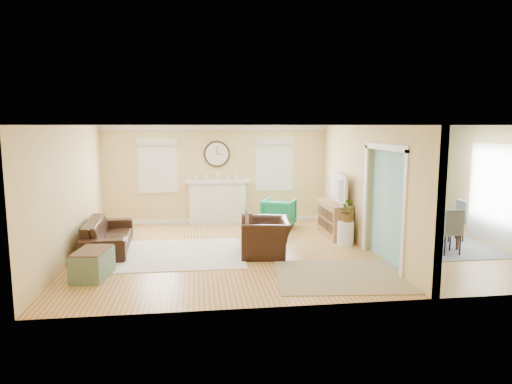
# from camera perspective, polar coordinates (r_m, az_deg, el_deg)

# --- Properties ---
(floor) EXTENTS (9.00, 9.00, 0.00)m
(floor) POSITION_cam_1_polar(r_m,az_deg,el_deg) (9.75, 4.93, -7.16)
(floor) COLOR #996228
(floor) RESTS_ON ground
(wall_back) EXTENTS (9.00, 0.02, 2.60)m
(wall_back) POSITION_cam_1_polar(r_m,az_deg,el_deg) (12.42, 2.04, 2.30)
(wall_back) COLOR tan
(wall_back) RESTS_ON ground
(wall_front) EXTENTS (9.00, 0.02, 2.60)m
(wall_front) POSITION_cam_1_polar(r_m,az_deg,el_deg) (6.63, 10.63, -3.08)
(wall_front) COLOR tan
(wall_front) RESTS_ON ground
(wall_left) EXTENTS (0.02, 6.00, 2.60)m
(wall_left) POSITION_cam_1_polar(r_m,az_deg,el_deg) (9.59, -22.24, -0.08)
(wall_left) COLOR tan
(wall_left) RESTS_ON ground
(wall_right) EXTENTS (0.02, 6.00, 2.60)m
(wall_right) POSITION_cam_1_polar(r_m,az_deg,el_deg) (11.35, 27.82, 0.78)
(wall_right) COLOR tan
(wall_right) RESTS_ON ground
(ceiling) EXTENTS (9.00, 6.00, 0.02)m
(ceiling) POSITION_cam_1_polar(r_m,az_deg,el_deg) (9.40, 5.13, 8.30)
(ceiling) COLOR white
(ceiling) RESTS_ON wall_back
(partition) EXTENTS (0.17, 6.00, 2.60)m
(partition) POSITION_cam_1_polar(r_m,az_deg,el_deg) (10.18, 13.03, 1.10)
(partition) COLOR tan
(partition) RESTS_ON ground
(fireplace) EXTENTS (1.70, 0.30, 1.17)m
(fireplace) POSITION_cam_1_polar(r_m,az_deg,el_deg) (12.23, -4.83, -1.13)
(fireplace) COLOR white
(fireplace) RESTS_ON ground
(wall_clock) EXTENTS (0.70, 0.07, 0.70)m
(wall_clock) POSITION_cam_1_polar(r_m,az_deg,el_deg) (12.18, -4.92, 4.76)
(wall_clock) COLOR #442D1C
(wall_clock) RESTS_ON wall_back
(window_left) EXTENTS (1.05, 0.13, 1.42)m
(window_left) POSITION_cam_1_polar(r_m,az_deg,el_deg) (12.21, -12.20, 3.71)
(window_left) COLOR white
(window_left) RESTS_ON wall_back
(window_right) EXTENTS (1.05, 0.13, 1.42)m
(window_right) POSITION_cam_1_polar(r_m,az_deg,el_deg) (12.35, 2.32, 3.94)
(window_right) COLOR white
(window_right) RESTS_ON wall_back
(french_doors) EXTENTS (0.06, 1.70, 2.20)m
(french_doors) POSITION_cam_1_polar(r_m,az_deg,el_deg) (11.34, 27.56, -0.22)
(french_doors) COLOR white
(french_doors) RESTS_ON ground
(pendant) EXTENTS (0.30, 0.30, 0.55)m
(pendant) POSITION_cam_1_polar(r_m,az_deg,el_deg) (10.48, 21.41, 5.58)
(pendant) COLOR gold
(pendant) RESTS_ON ceiling
(rug_cream) EXTENTS (2.67, 2.33, 0.01)m
(rug_cream) POSITION_cam_1_polar(r_m,az_deg,el_deg) (9.50, -9.74, -7.62)
(rug_cream) COLOR beige
(rug_cream) RESTS_ON floor
(rug_jute) EXTENTS (2.43, 2.06, 0.01)m
(rug_jute) POSITION_cam_1_polar(r_m,az_deg,el_deg) (8.19, 10.66, -10.27)
(rug_jute) COLOR #9D8A60
(rug_jute) RESTS_ON floor
(rug_grey) EXTENTS (2.47, 3.09, 0.01)m
(rug_grey) POSITION_cam_1_polar(r_m,az_deg,el_deg) (11.07, 20.41, -5.76)
(rug_grey) COLOR slate
(rug_grey) RESTS_ON floor
(sofa) EXTENTS (1.01, 2.26, 0.64)m
(sofa) POSITION_cam_1_polar(r_m,az_deg,el_deg) (10.14, -17.98, -5.07)
(sofa) COLOR black
(sofa) RESTS_ON floor
(eames_chair) EXTENTS (1.09, 1.22, 0.73)m
(eames_chair) POSITION_cam_1_polar(r_m,az_deg,el_deg) (9.26, 1.21, -5.63)
(eames_chair) COLOR black
(eames_chair) RESTS_ON floor
(green_chair) EXTENTS (1.05, 1.06, 0.73)m
(green_chair) POSITION_cam_1_polar(r_m,az_deg,el_deg) (11.76, 2.87, -2.65)
(green_chair) COLOR #0E8145
(green_chair) RESTS_ON floor
(trunk) EXTENTS (0.63, 0.91, 0.49)m
(trunk) POSITION_cam_1_polar(r_m,az_deg,el_deg) (8.39, -19.76, -8.45)
(trunk) COLOR slate
(trunk) RESTS_ON floor
(credenza) EXTENTS (0.47, 1.37, 0.80)m
(credenza) POSITION_cam_1_polar(r_m,az_deg,el_deg) (10.97, 9.77, -3.36)
(credenza) COLOR #A17B50
(credenza) RESTS_ON floor
(tv) EXTENTS (0.21, 1.19, 0.68)m
(tv) POSITION_cam_1_polar(r_m,az_deg,el_deg) (10.84, 9.78, 0.47)
(tv) COLOR black
(tv) RESTS_ON credenza
(garden_stool) EXTENTS (0.36, 0.36, 0.52)m
(garden_stool) POSITION_cam_1_polar(r_m,az_deg,el_deg) (10.19, 11.13, -5.10)
(garden_stool) COLOR white
(garden_stool) RESTS_ON floor
(potted_plant) EXTENTS (0.47, 0.50, 0.45)m
(potted_plant) POSITION_cam_1_polar(r_m,az_deg,el_deg) (10.09, 11.21, -2.39)
(potted_plant) COLOR #337F33
(potted_plant) RESTS_ON garden_stool
(dining_table) EXTENTS (1.09, 1.77, 0.60)m
(dining_table) POSITION_cam_1_polar(r_m,az_deg,el_deg) (11.01, 20.49, -4.28)
(dining_table) COLOR #442D1C
(dining_table) RESTS_ON floor
(dining_chair_n) EXTENTS (0.49, 0.49, 0.96)m
(dining_chair_n) POSITION_cam_1_polar(r_m,az_deg,el_deg) (11.87, 18.02, -1.95)
(dining_chair_n) COLOR slate
(dining_chair_n) RESTS_ON floor
(dining_chair_s) EXTENTS (0.44, 0.44, 0.94)m
(dining_chair_s) POSITION_cam_1_polar(r_m,az_deg,el_deg) (10.05, 22.93, -4.08)
(dining_chair_s) COLOR slate
(dining_chair_s) RESTS_ON floor
(dining_chair_w) EXTENTS (0.49, 0.49, 0.95)m
(dining_chair_w) POSITION_cam_1_polar(r_m,az_deg,el_deg) (10.60, 17.38, -3.15)
(dining_chair_w) COLOR white
(dining_chair_w) RESTS_ON floor
(dining_chair_e) EXTENTS (0.44, 0.44, 0.92)m
(dining_chair_e) POSITION_cam_1_polar(r_m,az_deg,el_deg) (11.26, 23.43, -2.90)
(dining_chair_e) COLOR slate
(dining_chair_e) RESTS_ON floor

